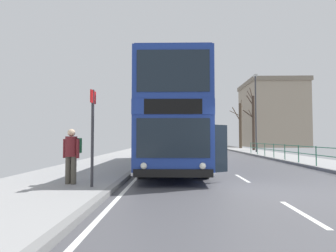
{
  "coord_description": "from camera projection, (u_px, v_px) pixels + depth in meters",
  "views": [
    {
      "loc": [
        -2.55,
        -7.79,
        1.5
      ],
      "look_at": [
        -2.79,
        3.6,
        2.0
      ],
      "focal_mm": 29.4,
      "sensor_mm": 36.0,
      "label": 1
    }
  ],
  "objects": [
    {
      "name": "street_lamp_far_side",
      "position": [
        256.0,
        107.0,
        27.28
      ],
      "size": [
        0.28,
        0.6,
        7.71
      ],
      "color": "#38383D",
      "rests_on": "ground"
    },
    {
      "name": "pedestrian_with_backpack",
      "position": [
        72.0,
        152.0,
        8.2
      ],
      "size": [
        0.55,
        0.58,
        1.63
      ],
      "color": "#4C473D",
      "rests_on": "ground"
    },
    {
      "name": "bus_stop_sign_near",
      "position": [
        93.0,
        127.0,
        7.76
      ],
      "size": [
        0.08,
        0.44,
        2.73
      ],
      "color": "#2D2D33",
      "rests_on": "ground"
    },
    {
      "name": "bare_tree_far_00",
      "position": [
        240.0,
        125.0,
        37.68
      ],
      "size": [
        2.06,
        2.0,
        6.59
      ],
      "color": "#4C3D2D",
      "rests_on": "ground"
    },
    {
      "name": "ground",
      "position": [
        239.0,
        190.0,
        7.68
      ],
      "size": [
        15.8,
        140.0,
        0.2
      ],
      "color": "#47474C"
    },
    {
      "name": "double_decker_bus_main",
      "position": [
        173.0,
        122.0,
        13.96
      ],
      "size": [
        3.28,
        11.52,
        4.48
      ],
      "color": "navy",
      "rests_on": "ground"
    },
    {
      "name": "bare_tree_far_01",
      "position": [
        253.0,
        120.0,
        31.4
      ],
      "size": [
        1.41,
        1.79,
        7.38
      ],
      "color": "#423328",
      "rests_on": "ground"
    },
    {
      "name": "pedestrian_railing_far_kerb",
      "position": [
        307.0,
        152.0,
        14.47
      ],
      "size": [
        0.05,
        21.05,
        0.97
      ],
      "color": "#236B4C",
      "rests_on": "ground"
    },
    {
      "name": "background_building_00",
      "position": [
        272.0,
        114.0,
        48.17
      ],
      "size": [
        9.38,
        10.82,
        11.3
      ],
      "color": "gray",
      "rests_on": "ground"
    }
  ]
}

